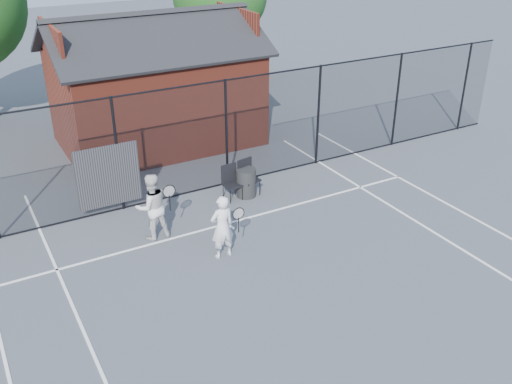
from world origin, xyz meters
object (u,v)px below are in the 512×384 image
player_back (152,207)px  clubhouse (156,94)px  player_front (222,227)px  chair_left (233,183)px  chair_right (249,179)px  waste_bin (246,183)px

player_back → clubhouse: bearing=68.1°
player_front → chair_left: 2.77m
player_back → chair_left: 2.65m
player_back → chair_right: player_back is taller
clubhouse → chair_right: size_ratio=6.65×
chair_left → chair_right: bearing=-3.7°
chair_right → chair_left: bearing=167.5°
player_back → chair_left: size_ratio=1.75×
waste_bin → chair_right: bearing=0.0°
player_back → chair_right: bearing=15.4°
chair_left → chair_right: 0.51m
clubhouse → chair_right: clubhouse is taller
player_back → waste_bin: player_back is taller
chair_right → player_back: bearing=-177.1°
player_back → chair_right: 3.13m
waste_bin → player_back: bearing=-164.1°
clubhouse → player_front: bearing=-99.8°
player_front → chair_right: bearing=50.2°
waste_bin → chair_left: bearing=180.0°
clubhouse → player_front: size_ratio=4.36×
player_front → chair_right: size_ratio=1.52×
player_front → waste_bin: size_ratio=1.91×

